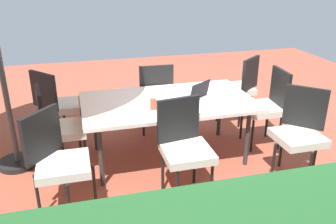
{
  "coord_description": "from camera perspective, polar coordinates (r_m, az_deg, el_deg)",
  "views": [
    {
      "loc": [
        0.97,
        3.66,
        2.15
      ],
      "look_at": [
        0.0,
        0.0,
        0.58
      ],
      "focal_mm": 38.07,
      "sensor_mm": 36.0,
      "label": 1
    }
  ],
  "objects": [
    {
      "name": "ground_plane",
      "position": [
        4.36,
        -0.0,
        -7.24
      ],
      "size": [
        10.0,
        10.0,
        0.02
      ],
      "primitive_type": "cube",
      "color": "#9E4C38"
    },
    {
      "name": "dining_table",
      "position": [
        4.06,
        -0.0,
        1.29
      ],
      "size": [
        1.94,
        1.11,
        0.73
      ],
      "color": "silver",
      "rests_on": "ground_plane"
    },
    {
      "name": "chair_west",
      "position": [
        4.61,
        15.6,
        1.31
      ],
      "size": [
        0.48,
        0.47,
        0.98
      ],
      "rotation": [
        0.0,
        0.0,
        1.49
      ],
      "color": "silver",
      "rests_on": "ground_plane"
    },
    {
      "name": "chair_southwest",
      "position": [
        5.21,
        11.4,
        4.16
      ],
      "size": [
        0.58,
        0.58,
        0.98
      ],
      "rotation": [
        0.0,
        0.0,
        0.66
      ],
      "color": "silver",
      "rests_on": "ground_plane"
    },
    {
      "name": "chair_southeast",
      "position": [
        4.68,
        -17.54,
        1.41
      ],
      "size": [
        0.59,
        0.58,
        0.98
      ],
      "rotation": [
        0.0,
        0.0,
        5.42
      ],
      "color": "silver",
      "rests_on": "ground_plane"
    },
    {
      "name": "chair_east",
      "position": [
        4.02,
        -17.29,
        -2.03
      ],
      "size": [
        0.49,
        0.48,
        0.98
      ],
      "rotation": [
        0.0,
        0.0,
        4.85
      ],
      "color": "silver",
      "rests_on": "ground_plane"
    },
    {
      "name": "chair_north",
      "position": [
        3.45,
        2.64,
        -5.18
      ],
      "size": [
        0.48,
        0.49,
        0.98
      ],
      "rotation": [
        0.0,
        0.0,
        3.29
      ],
      "color": "silver",
      "rests_on": "ground_plane"
    },
    {
      "name": "chair_northwest",
      "position": [
        3.98,
        20.35,
        -2.69
      ],
      "size": [
        0.59,
        0.59,
        0.98
      ],
      "rotation": [
        0.0,
        0.0,
        2.37
      ],
      "color": "silver",
      "rests_on": "ground_plane"
    },
    {
      "name": "chair_south",
      "position": [
        4.78,
        -2.13,
        2.94
      ],
      "size": [
        0.46,
        0.47,
        0.98
      ],
      "rotation": [
        0.0,
        0.0,
        -0.05
      ],
      "color": "silver",
      "rests_on": "ground_plane"
    },
    {
      "name": "chair_northeast",
      "position": [
        3.36,
        -17.3,
        -7.08
      ],
      "size": [
        0.59,
        0.58,
        0.98
      ],
      "rotation": [
        0.0,
        0.0,
        4.01
      ],
      "color": "silver",
      "rests_on": "ground_plane"
    },
    {
      "name": "laptop",
      "position": [
        4.08,
        4.32,
        2.76
      ],
      "size": [
        0.4,
        0.38,
        0.21
      ],
      "rotation": [
        0.0,
        0.0,
        0.58
      ],
      "color": "#B7B7BC",
      "rests_on": "dining_table"
    },
    {
      "name": "cup",
      "position": [
        3.77,
        -2.39,
        1.27
      ],
      "size": [
        0.07,
        0.07,
        0.12
      ],
      "primitive_type": "cylinder",
      "color": "#CC4C33",
      "rests_on": "dining_table"
    }
  ]
}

